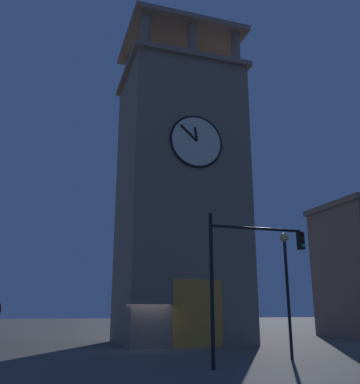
% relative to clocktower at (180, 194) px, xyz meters
% --- Properties ---
extents(ground_plane, '(200.00, 200.00, 0.00)m').
position_rel_clocktower_xyz_m(ground_plane, '(3.03, 3.38, -10.43)').
color(ground_plane, '#56544F').
extents(clocktower, '(8.89, 7.78, 25.79)m').
position_rel_clocktower_xyz_m(clocktower, '(0.00, 0.00, 0.00)').
color(clocktower, gray).
rests_on(clocktower, ground_plane).
extents(traffic_signal_near, '(4.40, 0.41, 6.02)m').
position_rel_clocktower_xyz_m(traffic_signal_near, '(1.46, 12.92, -6.42)').
color(traffic_signal_near, black).
rests_on(traffic_signal_near, ground_plane).
extents(street_lamp, '(0.44, 0.44, 5.80)m').
position_rel_clocktower_xyz_m(street_lamp, '(-1.80, 10.88, -6.46)').
color(street_lamp, black).
rests_on(street_lamp, ground_plane).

